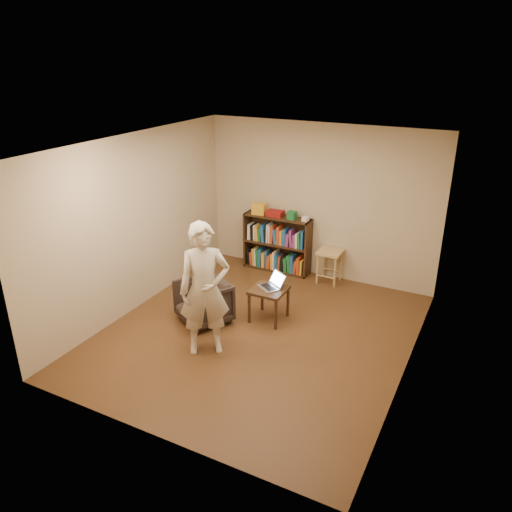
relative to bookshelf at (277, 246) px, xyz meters
The scene contains 15 objects.
floor 2.25m from the bookshelf, 71.97° to the right, with size 4.50×4.50×0.00m, color #4E3219.
ceiling 3.09m from the bookshelf, 71.97° to the right, with size 4.50×4.50×0.00m, color white.
wall_back 1.11m from the bookshelf, 12.89° to the left, with size 4.00×4.00×0.00m, color #B8A78B.
wall_left 2.62m from the bookshelf, 122.20° to the right, with size 4.50×4.50×0.00m, color #B8A78B.
wall_right 3.51m from the bookshelf, 37.99° to the right, with size 4.50×4.50×0.00m, color #B8A78B.
bookshelf is the anchor object (origin of this frame).
box_yellow 0.74m from the bookshelf, behind, with size 0.23×0.16×0.18m, color gold.
red_cloth 0.61m from the bookshelf, 162.75° to the right, with size 0.28×0.20×0.09m, color maroon.
box_green 0.69m from the bookshelf, ahead, with size 0.13×0.13×0.13m, color #1B6631.
box_white 0.79m from the bookshelf, ahead, with size 0.09×0.09×0.08m, color silver.
stool 1.00m from the bookshelf, ahead, with size 0.39×0.39×0.56m.
armchair 2.16m from the bookshelf, 94.50° to the right, with size 0.67×0.69×0.62m, color #2D231E.
side_table 1.79m from the bookshelf, 68.99° to the right, with size 0.49×0.49×0.50m.
laptop 1.74m from the bookshelf, 67.60° to the right, with size 0.43×0.44×0.20m.
person 2.81m from the bookshelf, 84.39° to the right, with size 0.64×0.42×1.76m, color beige.
Camera 1 is at (2.71, -5.34, 3.67)m, focal length 35.00 mm.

